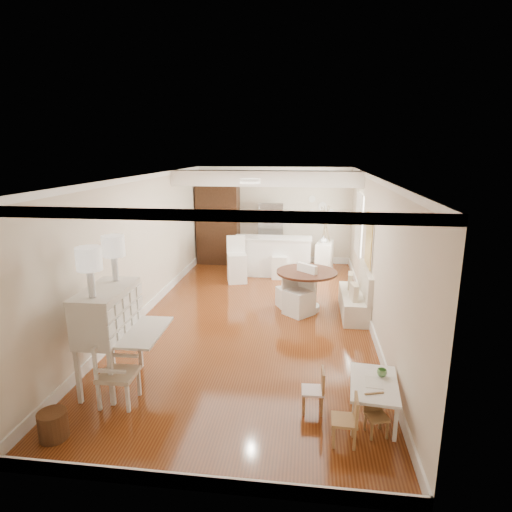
% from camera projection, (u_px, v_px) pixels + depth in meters
% --- Properties ---
extents(room, '(9.00, 9.04, 2.82)m').
position_uv_depth(room, '(258.00, 218.00, 8.39)').
color(room, brown).
rests_on(room, ground).
extents(secretary_bureau, '(1.16, 1.18, 1.45)m').
position_uv_depth(secretary_bureau, '(109.00, 337.00, 6.00)').
color(secretary_bureau, silver).
rests_on(secretary_bureau, ground).
extents(gustavian_armchair, '(0.51, 0.51, 0.86)m').
position_uv_depth(gustavian_armchair, '(118.00, 373.00, 5.60)').
color(gustavian_armchair, silver).
rests_on(gustavian_armchair, ground).
extents(wicker_basket, '(0.37, 0.37, 0.33)m').
position_uv_depth(wicker_basket, '(53.00, 425.00, 4.97)').
color(wicker_basket, '#55321A').
rests_on(wicker_basket, ground).
extents(kids_table, '(0.66, 1.00, 0.48)m').
position_uv_depth(kids_table, '(373.00, 400.00, 5.36)').
color(kids_table, white).
rests_on(kids_table, ground).
extents(kids_chair_a, '(0.30, 0.30, 0.60)m').
position_uv_depth(kids_chair_a, '(344.00, 419.00, 4.86)').
color(kids_chair_a, '#A97E4C').
rests_on(kids_chair_a, ground).
extents(kids_chair_b, '(0.29, 0.29, 0.59)m').
position_uv_depth(kids_chair_b, '(313.00, 390.00, 5.47)').
color(kids_chair_b, '#A17549').
rests_on(kids_chair_b, ground).
extents(kids_chair_c, '(0.30, 0.30, 0.50)m').
position_uv_depth(kids_chair_c, '(377.00, 416.00, 5.01)').
color(kids_chair_c, '#9C7547').
rests_on(kids_chair_c, ground).
extents(banquette, '(0.52, 1.60, 0.98)m').
position_uv_depth(banquette, '(354.00, 291.00, 8.68)').
color(banquette, silver).
rests_on(banquette, ground).
extents(dining_table, '(1.51, 1.51, 0.85)m').
position_uv_depth(dining_table, '(306.00, 291.00, 8.89)').
color(dining_table, '#492417').
rests_on(dining_table, ground).
extents(slip_chair_near, '(0.70, 0.70, 1.02)m').
position_uv_depth(slip_chair_near, '(299.00, 290.00, 8.64)').
color(slip_chair_near, white).
rests_on(slip_chair_near, ground).
extents(slip_chair_far, '(0.54, 0.55, 0.84)m').
position_uv_depth(slip_chair_far, '(288.00, 288.00, 9.07)').
color(slip_chair_far, silver).
rests_on(slip_chair_far, ground).
extents(breakfast_counter, '(2.05, 0.65, 1.03)m').
position_uv_depth(breakfast_counter, '(273.00, 256.00, 11.41)').
color(breakfast_counter, white).
rests_on(breakfast_counter, ground).
extents(bar_stool_left, '(0.57, 0.57, 1.17)m').
position_uv_depth(bar_stool_left, '(237.00, 260.00, 10.75)').
color(bar_stool_left, white).
rests_on(bar_stool_left, ground).
extents(bar_stool_right, '(0.40, 0.40, 0.96)m').
position_uv_depth(bar_stool_right, '(279.00, 260.00, 11.11)').
color(bar_stool_right, white).
rests_on(bar_stool_right, ground).
extents(pantry_cabinet, '(1.20, 0.60, 2.30)m').
position_uv_depth(pantry_cabinet, '(218.00, 224.00, 12.50)').
color(pantry_cabinet, '#381E11').
rests_on(pantry_cabinet, ground).
extents(fridge, '(0.75, 0.65, 1.80)m').
position_uv_depth(fridge, '(283.00, 235.00, 12.30)').
color(fridge, silver).
rests_on(fridge, ground).
extents(sideboard, '(0.53, 0.93, 0.84)m').
position_uv_depth(sideboard, '(324.00, 257.00, 11.65)').
color(sideboard, white).
rests_on(sideboard, ground).
extents(pencil_cup, '(0.14, 0.14, 0.10)m').
position_uv_depth(pencil_cup, '(382.00, 373.00, 5.43)').
color(pencil_cup, '#6DAA63').
rests_on(pencil_cup, kids_table).
extents(branch_vase, '(0.23, 0.23, 0.19)m').
position_uv_depth(branch_vase, '(323.00, 239.00, 11.49)').
color(branch_vase, silver).
rests_on(branch_vase, sideboard).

